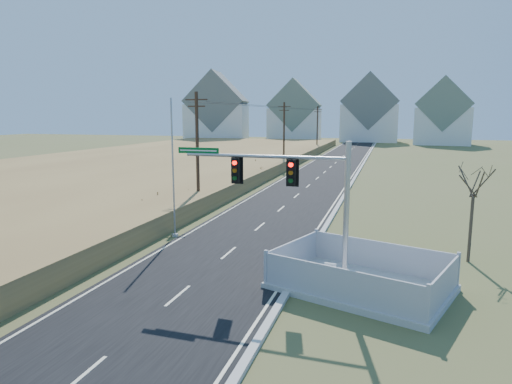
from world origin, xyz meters
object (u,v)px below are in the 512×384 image
object	(u,v)px
fence_enclosure	(361,283)
bare_tree	(475,179)
traffic_signal_mast	(303,196)
flagpole	(173,183)
open_sign	(330,270)

from	to	relation	value
fence_enclosure	bare_tree	world-z (taller)	bare_tree
traffic_signal_mast	flagpole	world-z (taller)	flagpole
traffic_signal_mast	open_sign	distance (m)	3.93
open_sign	fence_enclosure	bearing A→B (deg)	-30.96
flagpole	fence_enclosure	bearing A→B (deg)	-26.14
traffic_signal_mast	bare_tree	xyz separation A→B (m)	(7.40, 5.50, 0.25)
traffic_signal_mast	bare_tree	distance (m)	9.22
fence_enclosure	bare_tree	xyz separation A→B (m)	(4.92, 5.35, 3.86)
fence_enclosure	bare_tree	bearing A→B (deg)	66.72
flagpole	bare_tree	bearing A→B (deg)	-0.70
flagpole	bare_tree	size ratio (longest dim) A/B	1.59
flagpole	bare_tree	xyz separation A→B (m)	(16.22, -0.20, 0.88)
flagpole	bare_tree	distance (m)	16.24
fence_enclosure	flagpole	world-z (taller)	flagpole
bare_tree	traffic_signal_mast	bearing A→B (deg)	-143.40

